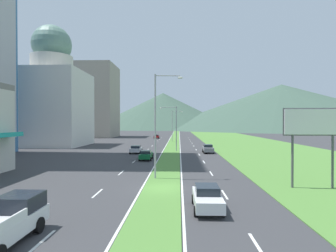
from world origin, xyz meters
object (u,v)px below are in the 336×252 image
object	(u,v)px
billboard_roadside	(313,127)
car_2	(157,136)
car_3	(146,155)
street_lamp_far	(173,124)
pickup_truck_0	(5,223)
car_1	(207,198)
car_4	(208,149)
street_lamp_mid	(174,125)
car_0	(136,149)
street_lamp_near	(158,119)

from	to	relation	value
billboard_roadside	car_2	size ratio (longest dim) A/B	1.74
billboard_roadside	car_3	xyz separation A→B (m)	(-16.64, 17.87, -4.62)
street_lamp_far	pickup_truck_0	world-z (taller)	street_lamp_far
billboard_roadside	pickup_truck_0	size ratio (longest dim) A/B	1.29
car_1	pickup_truck_0	world-z (taller)	pickup_truck_0
car_3	car_4	world-z (taller)	car_4
street_lamp_mid	car_1	bearing A→B (deg)	-85.68
car_2	car_0	bearing A→B (deg)	-179.94
street_lamp_far	car_0	size ratio (longest dim) A/B	2.14
car_1	car_4	world-z (taller)	car_4
billboard_roadside	pickup_truck_0	world-z (taller)	billboard_roadside
car_0	car_2	distance (m)	47.98
billboard_roadside	car_2	distance (m)	77.68
billboard_roadside	street_lamp_mid	bearing A→B (deg)	112.07
billboard_roadside	car_0	size ratio (longest dim) A/B	1.61
street_lamp_mid	billboard_roadside	size ratio (longest dim) A/B	1.28
street_lamp_near	street_lamp_far	world-z (taller)	street_lamp_near
street_lamp_mid	car_2	world-z (taller)	street_lamp_mid
car_4	car_1	bearing A→B (deg)	-6.07
billboard_roadside	car_3	distance (m)	24.85
street_lamp_far	pickup_truck_0	xyz separation A→B (m)	(-6.56, -69.70, -4.39)
street_lamp_far	car_4	world-z (taller)	street_lamp_far
car_4	pickup_truck_0	world-z (taller)	pickup_truck_0
car_1	car_4	size ratio (longest dim) A/B	0.96
street_lamp_far	car_1	xyz separation A→B (m)	(3.52, -64.22, -4.59)
street_lamp_near	car_2	distance (m)	71.82
car_2	billboard_roadside	bearing A→B (deg)	-165.31
street_lamp_near	car_3	size ratio (longest dim) A/B	2.36
car_3	car_0	bearing A→B (deg)	18.01
street_lamp_mid	billboard_roadside	xyz separation A→B (m)	(12.51, -30.85, 0.14)
street_lamp_near	car_4	bearing A→B (deg)	72.60
street_lamp_near	billboard_roadside	size ratio (longest dim) A/B	1.52
street_lamp_mid	car_1	size ratio (longest dim) A/B	2.09
car_0	car_4	xyz separation A→B (m)	(13.52, 0.88, 0.07)
street_lamp_mid	street_lamp_far	world-z (taller)	street_lamp_far
street_lamp_near	pickup_truck_0	bearing A→B (deg)	-111.77
street_lamp_far	car_2	distance (m)	18.69
street_lamp_mid	billboard_roadside	bearing A→B (deg)	-67.93
street_lamp_far	billboard_roadside	size ratio (longest dim) A/B	1.33
street_lamp_mid	car_1	world-z (taller)	street_lamp_mid
car_4	street_lamp_far	bearing A→B (deg)	-166.69
street_lamp_near	street_lamp_far	size ratio (longest dim) A/B	1.15
street_lamp_far	car_3	size ratio (longest dim) A/B	2.06
street_lamp_mid	car_0	size ratio (longest dim) A/B	2.06
car_0	pickup_truck_0	bearing A→B (deg)	179.74
car_2	pickup_truck_0	size ratio (longest dim) A/B	0.74
street_lamp_near	billboard_roadside	distance (m)	14.19
billboard_roadside	car_1	world-z (taller)	billboard_roadside
street_lamp_far	car_0	bearing A→B (deg)	-101.61
street_lamp_mid	pickup_truck_0	bearing A→B (deg)	-99.73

